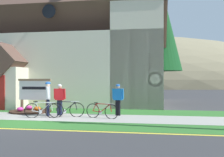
# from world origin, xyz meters

# --- Properties ---
(ground) EXTENTS (140.00, 140.00, 0.00)m
(ground) POSITION_xyz_m (0.00, 4.00, 0.00)
(ground) COLOR #333335
(sidewalk_slab) EXTENTS (32.00, 2.55, 0.01)m
(sidewalk_slab) POSITION_xyz_m (-1.36, 1.86, 0.01)
(sidewalk_slab) COLOR #99968E
(sidewalk_slab) RESTS_ON ground
(church_lawn) EXTENTS (24.00, 2.56, 0.01)m
(church_lawn) POSITION_xyz_m (-1.36, 4.41, 0.00)
(church_lawn) COLOR #2D6628
(church_lawn) RESTS_ON ground
(church_building) EXTENTS (15.08, 10.39, 14.12)m
(church_building) POSITION_xyz_m (-0.75, 9.64, 4.84)
(church_building) COLOR beige
(church_building) RESTS_ON ground
(church_sign) EXTENTS (2.00, 0.20, 1.88)m
(church_sign) POSITION_xyz_m (-1.51, 3.89, 1.22)
(church_sign) COLOR #7F6047
(church_sign) RESTS_ON ground
(flower_bed) EXTENTS (2.29, 2.29, 0.34)m
(flower_bed) POSITION_xyz_m (-1.52, 3.40, 0.08)
(flower_bed) COLOR #382319
(flower_bed) RESTS_ON ground
(bicycle_black) EXTENTS (1.64, 0.48, 0.76)m
(bicycle_black) POSITION_xyz_m (2.92, 1.80, 0.36)
(bicycle_black) COLOR black
(bicycle_black) RESTS_ON ground
(bicycle_silver) EXTENTS (1.69, 0.31, 0.82)m
(bicycle_silver) POSITION_xyz_m (0.06, 1.44, 0.37)
(bicycle_silver) COLOR black
(bicycle_silver) RESTS_ON ground
(bicycle_yellow) EXTENTS (1.64, 0.63, 0.84)m
(bicycle_yellow) POSITION_xyz_m (1.14, 1.84, 0.38)
(bicycle_yellow) COLOR black
(bicycle_yellow) RESTS_ON ground
(cyclist_in_green_jersey) EXTENTS (0.64, 0.27, 1.60)m
(cyclist_in_green_jersey) POSITION_xyz_m (0.59, 2.40, 0.93)
(cyclist_in_green_jersey) COLOR #191E38
(cyclist_in_green_jersey) RESTS_ON ground
(cyclist_in_yellow_jersey) EXTENTS (0.61, 0.36, 1.60)m
(cyclist_in_yellow_jersey) POSITION_xyz_m (3.55, 2.80, 0.93)
(cyclist_in_yellow_jersey) COLOR black
(cyclist_in_yellow_jersey) RESTS_ON ground
(cyclist_in_red_jersey) EXTENTS (0.39, 0.71, 1.72)m
(cyclist_in_red_jersey) POSITION_xyz_m (0.09, 2.10, 1.02)
(cyclist_in_red_jersey) COLOR #191E38
(cyclist_in_red_jersey) RESTS_ON ground
(roadside_conifer) EXTENTS (3.12, 3.12, 8.90)m
(roadside_conifer) POSITION_xyz_m (5.85, 9.51, 5.67)
(roadside_conifer) COLOR #3D2D1E
(roadside_conifer) RESTS_ON ground
(distant_hill) EXTENTS (106.24, 49.67, 26.61)m
(distant_hill) POSITION_xyz_m (-7.40, 60.88, 0.00)
(distant_hill) COLOR #847A5B
(distant_hill) RESTS_ON ground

